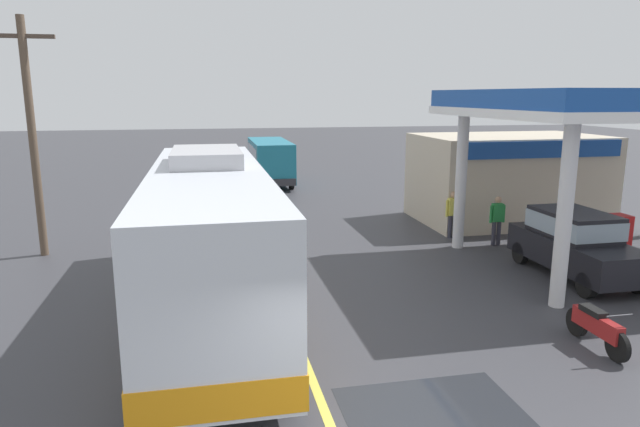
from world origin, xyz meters
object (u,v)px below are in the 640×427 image
(pedestrian_by_shop, at_px, (497,218))
(car_at_pump, at_px, (575,241))
(minibus_opposing_lane, at_px, (270,158))
(motorcycle_parked_forecourt, at_px, (597,327))
(coach_bus_main, at_px, (210,239))
(pedestrian_near_pump, at_px, (453,212))

(pedestrian_by_shop, bearing_deg, car_at_pump, -82.84)
(minibus_opposing_lane, xyz_separation_m, motorcycle_parked_forecourt, (3.85, -22.23, -1.03))
(coach_bus_main, height_order, minibus_opposing_lane, coach_bus_main)
(pedestrian_near_pump, xyz_separation_m, pedestrian_by_shop, (1.02, -1.22, 0.00))
(coach_bus_main, relative_size, pedestrian_by_shop, 6.65)
(coach_bus_main, height_order, car_at_pump, coach_bus_main)
(coach_bus_main, distance_m, pedestrian_near_pump, 9.92)
(car_at_pump, xyz_separation_m, motorcycle_parked_forecourt, (-2.42, -4.12, -0.57))
(minibus_opposing_lane, height_order, pedestrian_by_shop, minibus_opposing_lane)
(car_at_pump, xyz_separation_m, minibus_opposing_lane, (-6.27, 18.11, 0.46))
(coach_bus_main, height_order, pedestrian_near_pump, coach_bus_main)
(minibus_opposing_lane, relative_size, motorcycle_parked_forecourt, 3.41)
(car_at_pump, height_order, pedestrian_by_shop, car_at_pump)
(car_at_pump, distance_m, motorcycle_parked_forecourt, 4.81)
(minibus_opposing_lane, relative_size, pedestrian_by_shop, 3.69)
(minibus_opposing_lane, distance_m, pedestrian_by_shop, 15.79)
(coach_bus_main, bearing_deg, pedestrian_near_pump, 31.61)
(coach_bus_main, relative_size, car_at_pump, 2.63)
(coach_bus_main, xyz_separation_m, pedestrian_near_pump, (8.42, 5.18, -0.79))
(car_at_pump, bearing_deg, motorcycle_parked_forecourt, -120.49)
(car_at_pump, bearing_deg, minibus_opposing_lane, 109.11)
(motorcycle_parked_forecourt, xyz_separation_m, pedestrian_near_pump, (0.97, 8.78, 0.49))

